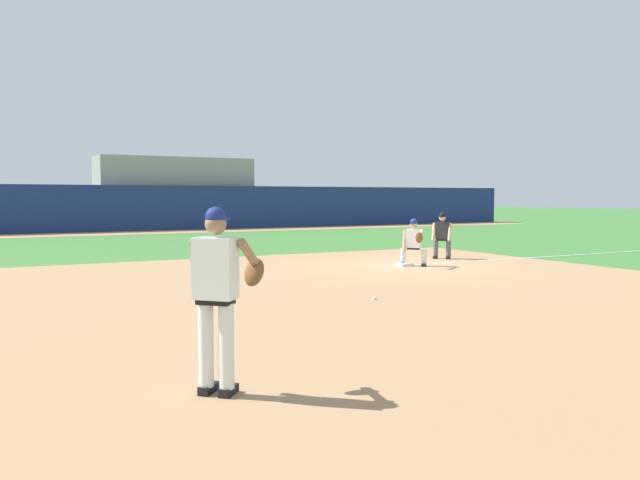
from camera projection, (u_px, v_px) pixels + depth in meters
ground_plane at (404, 266)px, 17.56m from camera, size 160.00×160.00×0.00m
infield_dirt_patch at (356, 299)px, 11.85m from camera, size 18.00×18.00×0.01m
warning_track_strip at (196, 231)px, 35.18m from camera, size 48.00×3.20×0.01m
foul_line_stripe at (568, 255)px, 20.65m from camera, size 13.23×0.10×0.00m
first_base_bag at (404, 264)px, 17.55m from camera, size 0.38×0.38×0.09m
baseball at (375, 298)px, 11.80m from camera, size 0.07×0.07×0.07m
pitcher at (219, 289)px, 6.10m from camera, size 0.85×0.55×1.86m
first_baseman at (414, 240)px, 17.45m from camera, size 0.74×1.08×1.34m
umpire at (442, 234)px, 19.54m from camera, size 0.67×0.68×1.46m
outfield_wall at (186, 208)px, 36.86m from camera, size 48.00×0.50×2.60m
stadium_seating_block at (175, 193)px, 38.97m from camera, size 9.34×3.35×4.35m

